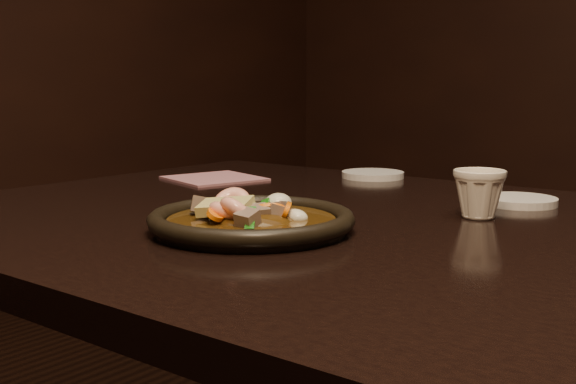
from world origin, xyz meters
The scene contains 7 objects.
table centered at (0.00, 0.00, 0.67)m, with size 1.60×0.90×0.75m.
plate centered at (-0.22, -0.15, 0.76)m, with size 0.26×0.26×0.03m.
stirfry centered at (-0.22, -0.15, 0.77)m, with size 0.15×0.15×0.06m.
saucer_left centered at (-0.37, 0.39, 0.76)m, with size 0.12×0.12×0.01m, color white.
saucer_right centered at (-0.03, 0.26, 0.76)m, with size 0.11×0.11×0.01m, color white.
tea_cup centered at (-0.04, 0.12, 0.79)m, with size 0.07×0.07×0.07m, color white.
napkin centered at (-0.60, 0.18, 0.75)m, with size 0.16×0.16×0.00m, color #AF6B77.
Camera 1 is at (0.37, -0.82, 0.94)m, focal length 45.00 mm.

